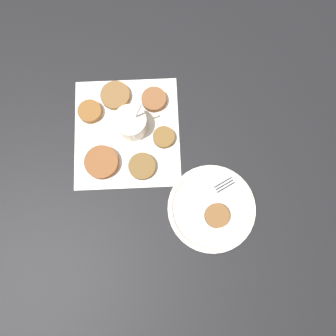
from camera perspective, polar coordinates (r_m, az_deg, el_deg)
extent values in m
plane|color=black|center=(0.88, -7.86, 4.40)|extent=(4.00, 4.00, 0.00)
cube|color=white|center=(0.88, -7.17, 6.19)|extent=(0.35, 0.33, 0.00)
cylinder|color=silver|center=(0.86, -6.48, 7.78)|extent=(0.08, 0.08, 0.05)
cylinder|color=orange|center=(0.87, -6.40, 7.55)|extent=(0.07, 0.07, 0.03)
cone|color=silver|center=(0.83, -6.05, 5.70)|extent=(0.02, 0.02, 0.02)
cylinder|color=silver|center=(0.83, -5.57, 9.15)|extent=(0.01, 0.04, 0.10)
cylinder|color=brown|center=(0.86, -0.75, 5.38)|extent=(0.06, 0.06, 0.02)
cylinder|color=brown|center=(0.86, -11.48, 0.97)|extent=(0.09, 0.09, 0.02)
cylinder|color=brown|center=(0.91, -9.16, 12.36)|extent=(0.08, 0.08, 0.02)
cylinder|color=brown|center=(0.84, -4.54, 0.29)|extent=(0.07, 0.07, 0.02)
cylinder|color=brown|center=(0.90, -2.47, 11.83)|extent=(0.07, 0.07, 0.02)
cylinder|color=brown|center=(0.91, -13.44, 9.53)|extent=(0.06, 0.06, 0.02)
cylinder|color=silver|center=(0.84, 7.57, -6.98)|extent=(0.22, 0.22, 0.01)
torus|color=silver|center=(0.83, 7.64, -6.93)|extent=(0.21, 0.21, 0.01)
cylinder|color=brown|center=(0.82, 8.50, -8.20)|extent=(0.06, 0.06, 0.01)
cube|color=silver|center=(0.82, 4.83, -5.88)|extent=(0.04, 0.10, 0.00)
cube|color=silver|center=(0.83, 9.79, -2.94)|extent=(0.05, 0.07, 0.00)
cube|color=black|center=(0.83, 10.07, -3.33)|extent=(0.02, 0.05, 0.00)
cube|color=black|center=(0.83, 9.81, -2.91)|extent=(0.02, 0.05, 0.00)
cube|color=black|center=(0.83, 9.55, -2.49)|extent=(0.02, 0.05, 0.00)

